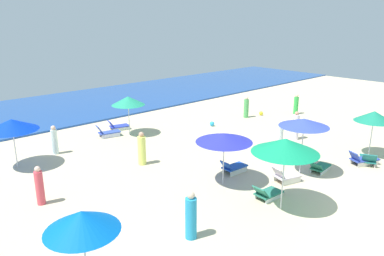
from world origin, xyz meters
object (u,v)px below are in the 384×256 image
Objects in this scene: umbrella_3 at (82,221)px; beachgoer_0 at (296,105)px; lounge_chair_6_0 at (233,167)px; beachgoer_7 at (142,149)px; lounge_chair_0_0 at (267,193)px; lounge_chair_2_1 at (363,159)px; lounge_chair_2_0 at (368,159)px; lounge_chair_5_0 at (108,132)px; lounge_chair_5_1 at (118,126)px; umbrella_6 at (224,138)px; beachgoer_5 at (54,141)px; beachgoer_4 at (191,217)px; beachgoer_1 at (246,108)px; beach_ball_0 at (261,113)px; umbrella_2 at (374,116)px; umbrella_0 at (285,146)px; beachgoer_6 at (280,138)px; lounge_chair_1_0 at (320,167)px; umbrella_4 at (12,125)px; umbrella_1 at (304,123)px; beachgoer_3 at (296,127)px; umbrella_5 at (128,101)px; beach_ball_1 at (212,124)px; lounge_chair_1_1 at (285,176)px; beachgoer_2 at (40,186)px.

umbrella_3 is 21.55m from beachgoer_0.
lounge_chair_6_0 is 4.50m from beachgoer_7.
lounge_chair_0_0 is 2.79m from lounge_chair_6_0.
lounge_chair_2_1 is 1.03× the size of beachgoer_0.
lounge_chair_5_0 is (-7.08, 12.50, 0.03)m from lounge_chair_2_0.
umbrella_6 is at bearing -172.08° from lounge_chair_5_1.
beachgoer_4 is at bearing 24.45° from beachgoer_5.
beachgoer_1 is at bearing 125.50° from beachgoer_7.
beachgoer_7 is 12.16m from beach_ball_0.
beachgoer_1 is at bearing 81.57° from umbrella_2.
umbrella_0 is 7.26m from lounge_chair_2_0.
lounge_chair_5_0 is at bearing 6.19° from lounge_chair_0_0.
beachgoer_0 is at bearing 115.17° from beachgoer_7.
beachgoer_5 is 11.91m from beachgoer_6.
umbrella_6 reaches higher than lounge_chair_1_0.
umbrella_4 reaches higher than beachgoer_1.
umbrella_0 is 1.98× the size of lounge_chair_5_1.
beachgoer_3 is (4.25, 2.95, -1.67)m from umbrella_1.
umbrella_6 is (-4.23, 2.22, 1.86)m from lounge_chair_1_0.
umbrella_5 is 7.71× the size of beach_ball_1.
lounge_chair_1_1 is 4.46× the size of beach_ball_1.
beachgoer_3 is 5.54m from beach_ball_1.
lounge_chair_0_0 is 0.53× the size of umbrella_6.
beachgoer_1 is 1.00× the size of beachgoer_5.
umbrella_1 is 2.02× the size of lounge_chair_1_0.
umbrella_1 is at bearing -46.21° from umbrella_4.
umbrella_5 is (-5.88, 11.96, 1.88)m from lounge_chair_2_0.
lounge_chair_1_1 is 0.87× the size of beachgoer_6.
umbrella_5 is at bearing -0.06° from lounge_chair_0_0.
beachgoer_5 is (-3.81, 8.47, -1.34)m from umbrella_6.
beach_ball_0 is (3.10, 4.81, -0.63)m from beachgoer_3.
lounge_chair_0_0 is 4.14× the size of beach_ball_1.
umbrella_6 is at bearing 48.95° from beachgoer_5.
umbrella_2 is 14.83m from lounge_chair_5_1.
lounge_chair_2_1 reaches higher than lounge_chair_0_0.
umbrella_4 reaches higher than beachgoer_2.
beachgoer_5 is (-3.72, 11.49, -1.78)m from umbrella_0.
umbrella_2 reaches higher than beachgoer_6.
umbrella_1 reaches higher than beachgoer_5.
beachgoer_0 is 0.95× the size of beachgoer_6.
umbrella_4 reaches higher than lounge_chair_2_0.
beachgoer_4 is (2.07, -10.08, -1.35)m from umbrella_4.
lounge_chair_1_1 is 10.61m from umbrella_5.
lounge_chair_2_1 is (3.23, -1.49, -2.18)m from umbrella_1.
lounge_chair_5_0 is at bearing 91.75° from umbrella_6.
umbrella_3 is at bearing -20.82° from beachgoer_7.
beachgoer_3 is at bearing -85.49° from beachgoer_2.
beachgoer_5 is (2.12, 0.52, -1.39)m from umbrella_4.
beachgoer_1 is (9.47, 9.41, -1.79)m from umbrella_0.
lounge_chair_6_0 is at bearing -149.54° from beach_ball_0.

